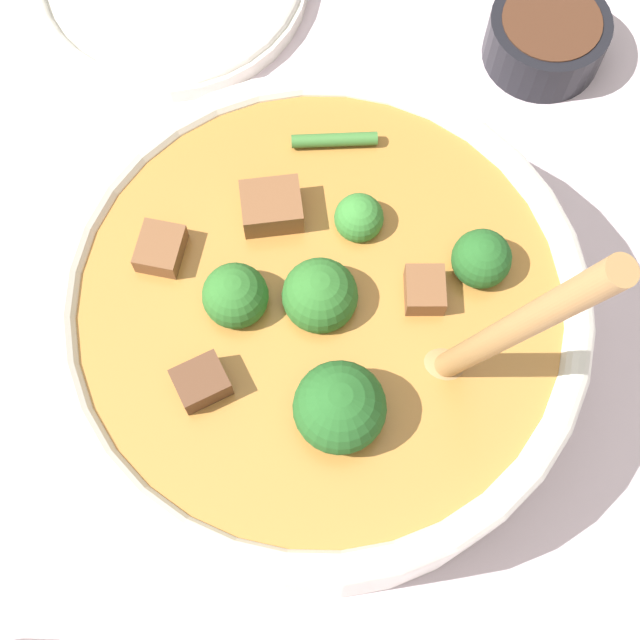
# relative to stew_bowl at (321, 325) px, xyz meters

# --- Properties ---
(ground_plane) EXTENTS (4.00, 4.00, 0.00)m
(ground_plane) POSITION_rel_stew_bowl_xyz_m (-0.00, 0.00, -0.05)
(ground_plane) COLOR silver
(stew_bowl) EXTENTS (0.27, 0.27, 0.24)m
(stew_bowl) POSITION_rel_stew_bowl_xyz_m (0.00, 0.00, 0.00)
(stew_bowl) COLOR white
(stew_bowl) RESTS_ON ground_plane
(condiment_bowl) EXTENTS (0.08, 0.08, 0.03)m
(condiment_bowl) POSITION_rel_stew_bowl_xyz_m (0.07, 0.24, -0.03)
(condiment_bowl) COLOR black
(condiment_bowl) RESTS_ON ground_plane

